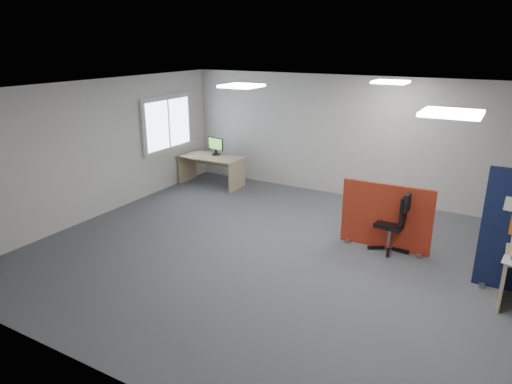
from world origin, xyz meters
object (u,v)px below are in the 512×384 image
at_px(second_desk, 212,163).
at_px(monitor_second, 216,145).
at_px(red_divider, 386,217).
at_px(office_chair, 398,218).

xyz_separation_m(second_desk, monitor_second, (0.03, 0.12, 0.42)).
height_order(red_divider, monitor_second, monitor_second).
bearing_deg(monitor_second, office_chair, -8.92).
height_order(second_desk, office_chair, office_chair).
relative_size(red_divider, second_desk, 0.99).
height_order(second_desk, monitor_second, monitor_second).
height_order(monitor_second, office_chair, monitor_second).
bearing_deg(second_desk, office_chair, -18.19).
bearing_deg(office_chair, monitor_second, 166.01).
bearing_deg(second_desk, red_divider, -18.45).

